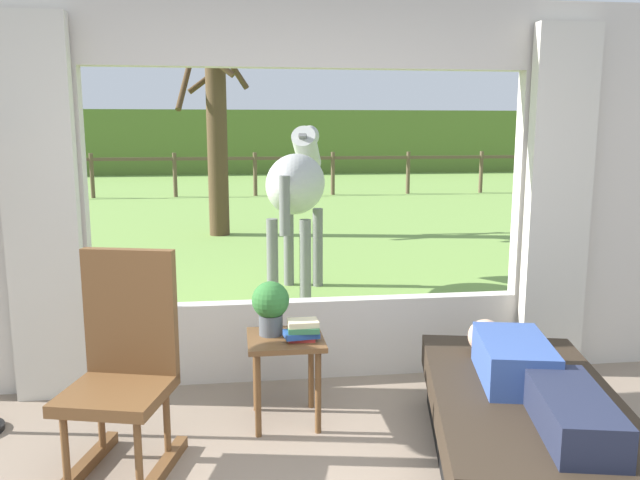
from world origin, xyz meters
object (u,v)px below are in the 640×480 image
Objects in this scene: rocking_chair at (124,366)px; book_stack at (302,330)px; reclining_person at (531,376)px; side_table at (286,353)px; horse at (297,185)px; pasture_tree at (216,127)px; potted_plant at (271,305)px; recliner_sofa at (523,429)px.

rocking_chair reaches higher than book_stack.
side_table is at bearing 159.59° from reclining_person.
pasture_tree is at bearing 118.72° from horse.
reclining_person is at bearing -62.25° from horse.
rocking_chair reaches higher than side_table.
potted_plant is at bearing 159.33° from reclining_person.
potted_plant is 0.25m from book_stack.
potted_plant reaches higher than recliner_sofa.
horse is (-0.79, 3.63, 0.63)m from reclining_person.
rocking_chair is 0.62× the size of horse.
rocking_chair is 0.33× the size of pasture_tree.
book_stack is (0.17, -0.12, -0.12)m from potted_plant.
recliner_sofa is at bearing -31.30° from side_table.
book_stack is 0.06× the size of pasture_tree.
book_stack is at bearing -84.64° from pasture_tree.
potted_plant is at bearing 46.53° from rocking_chair.
horse is (-0.79, 3.58, 0.94)m from recliner_sofa.
rocking_chair is at bearing -159.81° from book_stack.
rocking_chair is 3.50× the size of potted_plant.
book_stack is at bearing -35.72° from potted_plant.
potted_plant is 0.18× the size of horse.
reclining_person is 4.46× the size of potted_plant.
recliner_sofa is 1.02× the size of horse.
book_stack is at bearing 35.16° from rocking_chair.
horse reaches higher than side_table.
recliner_sofa is at bearing -30.99° from book_stack.
potted_plant is (-0.08, 0.06, 0.28)m from side_table.
horse reaches higher than book_stack.
pasture_tree is (0.30, 7.12, 1.19)m from rocking_chair.
horse is at bearing 81.21° from potted_plant.
reclining_person is at bearing -33.31° from potted_plant.
book_stack is at bearing 159.74° from reclining_person.
horse is at bearing 84.88° from book_stack.
side_table is 3.00m from horse.
reclining_person is 2.02m from rocking_chair.
book_stack is 6.91m from pasture_tree.
horse is (0.26, 2.95, 0.58)m from book_stack.
pasture_tree reaches higher than rocking_chair.
pasture_tree is (-0.54, 6.72, 1.31)m from side_table.
potted_plant is (-1.23, 0.76, 0.48)m from recliner_sofa.
side_table is at bearing -85.37° from pasture_tree.
pasture_tree reaches higher than book_stack.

